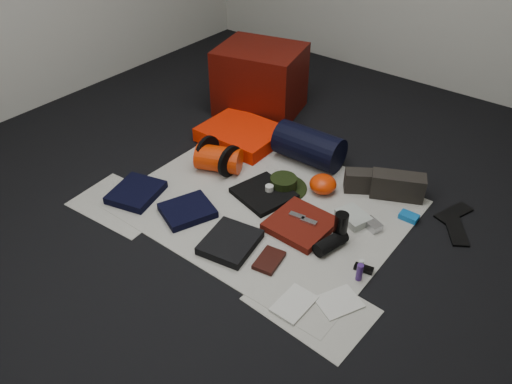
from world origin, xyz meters
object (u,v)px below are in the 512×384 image
Objects in this scene: navy_duffel at (309,146)px; water_bottle at (341,228)px; sleeping_pad at (242,134)px; stuff_sack at (219,159)px; compact_camera at (372,225)px; red_cabinet at (260,80)px; paperback_book at (269,260)px.

water_bottle is (0.58, -0.57, -0.03)m from navy_duffel.
navy_duffel reaches higher than sleeping_pad.
compact_camera is at bearing 5.16° from stuff_sack.
water_bottle is (1.12, -0.51, 0.05)m from sleeping_pad.
navy_duffel reaches higher than stuff_sack.
stuff_sack is (0.13, -0.39, 0.04)m from sleeping_pad.
red_cabinet is at bearing 110.17° from stuff_sack.
navy_duffel is 1.02m from paperback_book.
water_bottle reaches higher than compact_camera.
red_cabinet reaches higher than stuff_sack.
compact_camera is 0.66m from paperback_book.
stuff_sack is at bearing 138.34° from paperback_book.
stuff_sack is at bearing -84.01° from red_cabinet.
sleeping_pad is 2.88× the size of water_bottle.
navy_duffel is at bearing 47.91° from stuff_sack.
sleeping_pad reaches higher than compact_camera.
sleeping_pad is at bearing 107.84° from stuff_sack.
stuff_sack is 1.00m from water_bottle.
stuff_sack reaches higher than paperback_book.
compact_camera is (1.21, -0.29, -0.03)m from sleeping_pad.
paperback_book is (0.79, -0.49, -0.07)m from stuff_sack.
stuff_sack is at bearing 173.30° from water_bottle.
red_cabinet is 1.35× the size of navy_duffel.
navy_duffel is at bearing 173.77° from compact_camera.
navy_duffel is 0.82m from water_bottle.
paperback_book is at bearing -95.48° from compact_camera.
water_bottle is at bearing -50.86° from red_cabinet.
sleeping_pad is 1.25m from compact_camera.
red_cabinet is 0.93m from stuff_sack.
paperback_book is at bearing -64.93° from red_cabinet.
compact_camera is at bearing 66.63° from water_bottle.
navy_duffel reaches higher than paperback_book.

